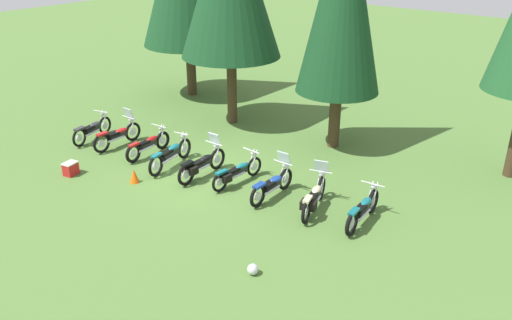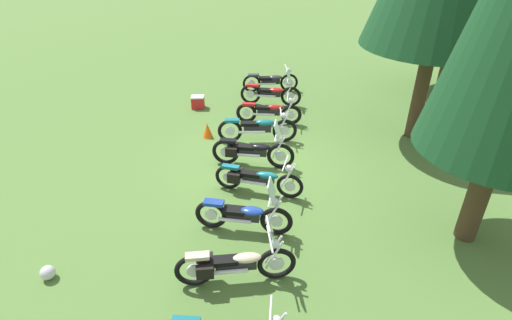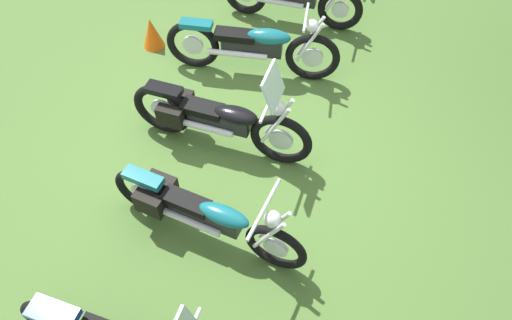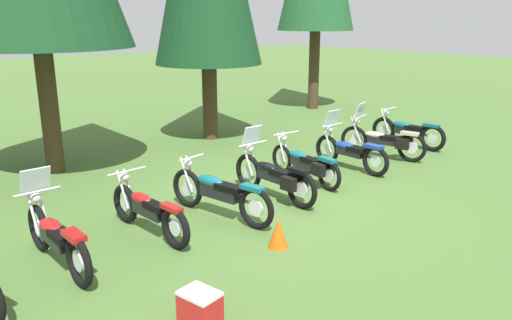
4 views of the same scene
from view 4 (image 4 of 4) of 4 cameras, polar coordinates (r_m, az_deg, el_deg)
The scene contains 11 objects.
ground_plane at distance 10.44m, azimuth 1.11°, elevation -4.09°, with size 80.00×80.00×0.00m, color #4C7033.
motorcycle_1 at distance 8.02m, azimuth -21.49°, elevation -7.99°, with size 0.69×2.26×1.39m.
motorcycle_2 at distance 8.73m, azimuth -12.00°, elevation -5.55°, with size 0.74×2.21×1.00m.
motorcycle_3 at distance 9.27m, azimuth -4.16°, elevation -3.65°, with size 0.71×2.42×1.03m.
motorcycle_4 at distance 10.18m, azimuth 2.10°, elevation -1.77°, with size 0.75×2.31×1.39m.
motorcycle_5 at distance 11.27m, azimuth 5.63°, elevation -0.35°, with size 0.73×2.27×0.99m.
motorcycle_6 at distance 12.34m, azimuth 10.47°, elevation 1.02°, with size 0.72×2.18×1.37m.
motorcycle_7 at distance 13.53m, azimuth 14.10°, elevation 2.18°, with size 0.95×2.23×1.38m.
motorcycle_8 at distance 14.89m, azimuth 16.58°, elevation 3.14°, with size 0.72×2.25×1.02m.
picnic_cooler at distance 6.30m, azimuth -6.30°, elevation -16.27°, with size 0.43×0.52×0.45m.
traffic_cone at distance 8.16m, azimuth 2.51°, elevation -8.18°, with size 0.32×0.32×0.48m, color #EA590F.
Camera 4 is at (-6.53, -7.32, 3.57)m, focal length 35.70 mm.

